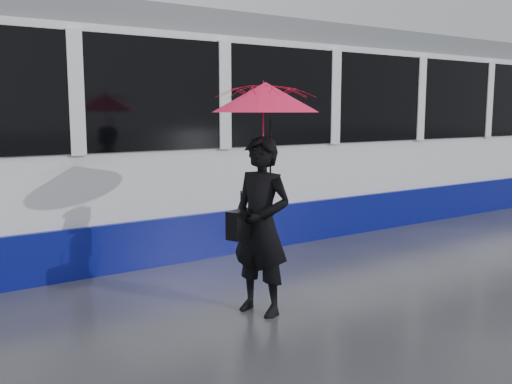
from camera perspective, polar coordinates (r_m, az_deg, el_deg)
ground at (r=6.90m, az=0.94°, el=-8.70°), size 90.00×90.00×0.00m
rails at (r=8.98m, az=-8.37°, el=-4.74°), size 34.00×1.51×0.02m
tram at (r=10.25m, az=5.28°, el=6.09°), size 26.00×2.56×3.35m
woman at (r=5.59m, az=0.50°, el=-3.43°), size 0.62×0.75×1.76m
umbrella at (r=5.50m, az=0.95°, el=7.37°), size 1.33×1.33×1.19m
handbag at (r=5.48m, az=-1.50°, el=-3.22°), size 0.34×0.24×0.45m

